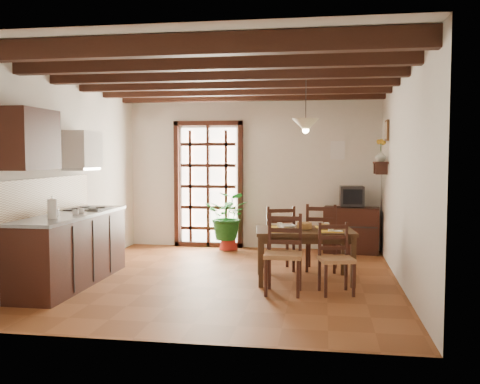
% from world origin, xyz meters
% --- Properties ---
extents(ground_plane, '(5.00, 5.00, 0.00)m').
position_xyz_m(ground_plane, '(0.00, 0.00, 0.00)').
color(ground_plane, brown).
extents(room_shell, '(4.52, 5.02, 2.81)m').
position_xyz_m(room_shell, '(0.00, 0.00, 1.82)').
color(room_shell, silver).
rests_on(room_shell, ground_plane).
extents(ceiling_beams, '(4.50, 4.34, 0.20)m').
position_xyz_m(ceiling_beams, '(0.00, 0.00, 2.69)').
color(ceiling_beams, black).
rests_on(ceiling_beams, room_shell).
extents(french_door, '(1.26, 0.11, 2.32)m').
position_xyz_m(french_door, '(-0.80, 2.45, 1.18)').
color(french_door, white).
rests_on(french_door, ground_plane).
extents(kitchen_counter, '(0.64, 2.25, 1.38)m').
position_xyz_m(kitchen_counter, '(-1.96, -0.60, 0.47)').
color(kitchen_counter, black).
rests_on(kitchen_counter, ground_plane).
extents(upper_cabinet, '(0.35, 0.80, 0.70)m').
position_xyz_m(upper_cabinet, '(-2.08, -1.30, 1.85)').
color(upper_cabinet, black).
rests_on(upper_cabinet, room_shell).
extents(range_hood, '(0.38, 0.60, 0.54)m').
position_xyz_m(range_hood, '(-2.05, -0.05, 1.73)').
color(range_hood, white).
rests_on(range_hood, room_shell).
extents(counter_items, '(0.50, 1.43, 0.25)m').
position_xyz_m(counter_items, '(-1.95, -0.51, 0.96)').
color(counter_items, black).
rests_on(counter_items, kitchen_counter).
extents(dining_table, '(1.37, 0.98, 0.69)m').
position_xyz_m(dining_table, '(1.02, 0.05, 0.60)').
color(dining_table, '#392312').
rests_on(dining_table, ground_plane).
extents(chair_near_left, '(0.45, 0.43, 0.95)m').
position_xyz_m(chair_near_left, '(0.79, -0.64, 0.30)').
color(chair_near_left, '#9B6842').
rests_on(chair_near_left, ground_plane).
extents(chair_near_right, '(0.47, 0.46, 0.85)m').
position_xyz_m(chair_near_right, '(1.42, -0.55, 0.27)').
color(chair_near_right, '#9B6842').
rests_on(chair_near_right, ground_plane).
extents(chair_far_left, '(0.55, 0.53, 0.95)m').
position_xyz_m(chair_far_left, '(0.62, 0.65, 0.30)').
color(chair_far_left, '#9B6842').
rests_on(chair_far_left, ground_plane).
extents(chair_far_right, '(0.48, 0.46, 0.98)m').
position_xyz_m(chair_far_right, '(1.24, 0.73, 0.31)').
color(chair_far_right, '#9B6842').
rests_on(chair_far_right, ground_plane).
extents(table_setting, '(0.93, 0.62, 0.09)m').
position_xyz_m(table_setting, '(1.02, 0.05, 0.66)').
color(table_setting, gold).
rests_on(table_setting, dining_table).
extents(table_bowl, '(0.27, 0.27, 0.05)m').
position_xyz_m(table_bowl, '(0.79, 0.06, 0.72)').
color(table_bowl, white).
rests_on(table_bowl, dining_table).
extents(sideboard, '(0.96, 0.50, 0.78)m').
position_xyz_m(sideboard, '(1.74, 2.23, 0.39)').
color(sideboard, black).
rests_on(sideboard, ground_plane).
extents(crt_tv, '(0.40, 0.38, 0.34)m').
position_xyz_m(crt_tv, '(1.74, 2.22, 0.97)').
color(crt_tv, black).
rests_on(crt_tv, sideboard).
extents(fuse_box, '(0.25, 0.03, 0.32)m').
position_xyz_m(fuse_box, '(1.50, 2.48, 1.75)').
color(fuse_box, white).
rests_on(fuse_box, room_shell).
extents(plant_pot, '(0.32, 0.32, 0.20)m').
position_xyz_m(plant_pot, '(-0.39, 2.17, 0.11)').
color(plant_pot, maroon).
rests_on(plant_pot, ground_plane).
extents(potted_plant, '(2.14, 1.89, 2.22)m').
position_xyz_m(potted_plant, '(-0.39, 2.17, 0.57)').
color(potted_plant, '#144C19').
rests_on(potted_plant, ground_plane).
extents(wall_shelf, '(0.20, 0.42, 0.20)m').
position_xyz_m(wall_shelf, '(2.14, 1.60, 1.51)').
color(wall_shelf, black).
rests_on(wall_shelf, room_shell).
extents(shelf_vase, '(0.15, 0.15, 0.15)m').
position_xyz_m(shelf_vase, '(2.14, 1.60, 1.65)').
color(shelf_vase, '#B2BFB2').
rests_on(shelf_vase, wall_shelf).
extents(shelf_flowers, '(0.14, 0.14, 0.36)m').
position_xyz_m(shelf_flowers, '(2.14, 1.60, 1.86)').
color(shelf_flowers, gold).
rests_on(shelf_flowers, shelf_vase).
extents(framed_picture, '(0.03, 0.32, 0.32)m').
position_xyz_m(framed_picture, '(2.22, 1.60, 2.05)').
color(framed_picture, brown).
rests_on(framed_picture, room_shell).
extents(pendant_lamp, '(0.36, 0.36, 0.84)m').
position_xyz_m(pendant_lamp, '(1.02, 0.15, 2.08)').
color(pendant_lamp, black).
rests_on(pendant_lamp, room_shell).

